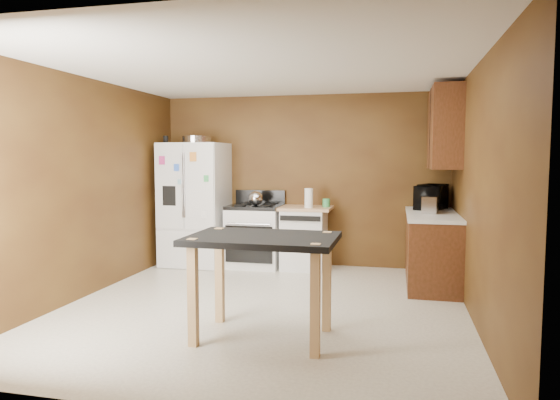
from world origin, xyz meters
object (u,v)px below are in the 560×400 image
(dishwasher, at_px, (304,237))
(island, at_px, (263,251))
(refrigerator, at_px, (195,204))
(gas_range, at_px, (255,235))
(pen_cup, at_px, (166,139))
(roasting_pan, at_px, (196,140))
(paper_towel, at_px, (309,198))
(microwave, at_px, (431,198))
(green_canister, at_px, (326,203))
(toaster, at_px, (430,205))
(kettle, at_px, (256,198))

(dishwasher, height_order, island, island)
(refrigerator, height_order, gas_range, refrigerator)
(pen_cup, relative_size, island, 0.08)
(roasting_pan, height_order, gas_range, roasting_pan)
(gas_range, height_order, island, gas_range)
(refrigerator, relative_size, dishwasher, 2.02)
(paper_towel, height_order, microwave, microwave)
(microwave, xyz_separation_m, dishwasher, (-1.73, 0.03, -0.60))
(paper_towel, distance_m, microwave, 1.65)
(pen_cup, height_order, microwave, pen_cup)
(roasting_pan, xyz_separation_m, refrigerator, (-0.02, -0.04, -0.95))
(green_canister, xyz_separation_m, refrigerator, (-1.94, -0.14, -0.05))
(toaster, bearing_deg, green_canister, 166.36)
(pen_cup, distance_m, green_canister, 2.54)
(paper_towel, bearing_deg, roasting_pan, 177.13)
(paper_towel, height_order, dishwasher, paper_towel)
(microwave, relative_size, gas_range, 0.49)
(roasting_pan, relative_size, dishwasher, 0.47)
(green_canister, height_order, island, green_canister)
(paper_towel, height_order, green_canister, paper_towel)
(roasting_pan, bearing_deg, dishwasher, 1.46)
(toaster, xyz_separation_m, dishwasher, (-1.69, 0.52, -0.55))
(roasting_pan, bearing_deg, gas_range, 1.07)
(microwave, bearing_deg, pen_cup, 115.18)
(toaster, height_order, refrigerator, refrigerator)
(microwave, bearing_deg, green_canister, 110.12)
(roasting_pan, xyz_separation_m, green_canister, (1.92, 0.10, -0.90))
(pen_cup, xyz_separation_m, island, (2.20, -2.67, -1.08))
(refrigerator, relative_size, gas_range, 1.64)
(dishwasher, bearing_deg, paper_towel, -55.66)
(roasting_pan, height_order, toaster, roasting_pan)
(refrigerator, bearing_deg, gas_range, 3.81)
(roasting_pan, xyz_separation_m, pen_cup, (-0.44, -0.10, 0.00))
(pen_cup, bearing_deg, refrigerator, 7.27)
(paper_towel, relative_size, green_canister, 2.35)
(pen_cup, bearing_deg, dishwasher, 3.87)
(pen_cup, height_order, kettle, pen_cup)
(green_canister, bearing_deg, kettle, -171.85)
(kettle, relative_size, microwave, 0.38)
(microwave, xyz_separation_m, island, (-1.58, -2.78, -0.27))
(dishwasher, bearing_deg, toaster, -17.13)
(roasting_pan, xyz_separation_m, toaster, (3.30, -0.48, -0.85))
(paper_towel, relative_size, gas_range, 0.25)
(kettle, distance_m, microwave, 2.42)
(paper_towel, height_order, island, paper_towel)
(gas_range, xyz_separation_m, dishwasher, (0.72, 0.02, -0.01))
(roasting_pan, relative_size, refrigerator, 0.23)
(kettle, xyz_separation_m, toaster, (2.38, -0.43, 0.00))
(kettle, relative_size, island, 0.16)
(pen_cup, bearing_deg, kettle, 2.13)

